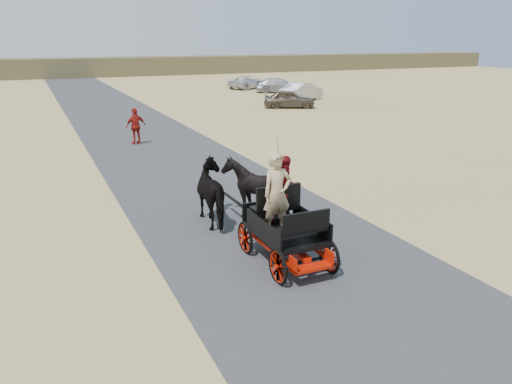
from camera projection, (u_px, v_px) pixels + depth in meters
name	position (u px, v px, depth m)	size (l,w,h in m)	color
ground	(296.00, 259.00, 11.42)	(140.00, 140.00, 0.00)	tan
road	(296.00, 259.00, 11.41)	(6.00, 140.00, 0.01)	#38383A
ridge_far	(67.00, 68.00, 65.01)	(140.00, 6.00, 2.40)	brown
carriage	(285.00, 247.00, 11.22)	(1.30, 2.40, 0.72)	black
horse_left	(216.00, 193.00, 13.47)	(0.91, 2.01, 1.70)	black
horse_right	(253.00, 188.00, 13.90)	(1.37, 1.54, 1.70)	black
driver_man	(277.00, 194.00, 10.81)	(0.66, 0.43, 1.80)	tan
passenger_woman	(286.00, 189.00, 11.52)	(0.77, 0.60, 1.58)	#660C0F
pedestrian	(136.00, 126.00, 23.63)	(1.01, 0.42, 1.73)	#9D1912
car_a	(289.00, 99.00, 36.14)	(1.49, 3.69, 1.26)	brown
car_b	(302.00, 92.00, 40.23)	(1.55, 4.44, 1.46)	#B2B2B7
car_c	(279.00, 85.00, 46.46)	(1.84, 4.52, 1.31)	#B2B2B7
car_d	(248.00, 82.00, 50.08)	(2.10, 4.55, 1.26)	silver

